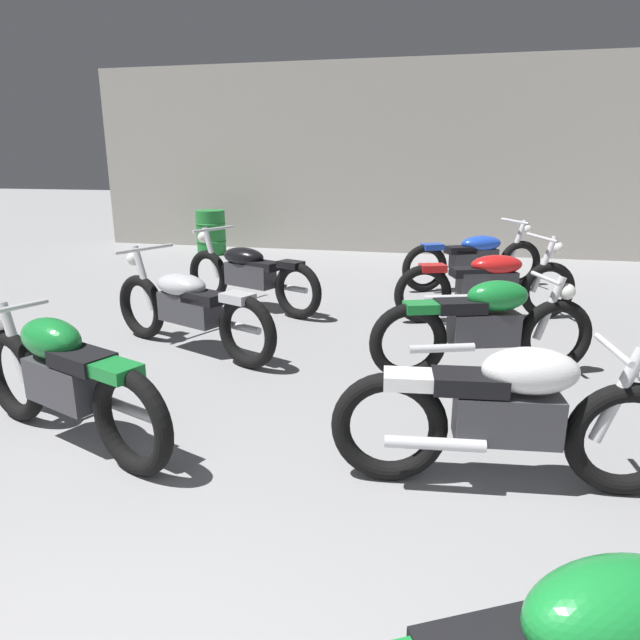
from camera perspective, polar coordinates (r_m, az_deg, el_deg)
back_wall at (r=11.48m, az=8.44°, el=15.66°), size 12.70×0.24×3.60m
motorcycle_left_row_1 at (r=4.03m, az=-24.25°, el=-5.36°), size 1.88×0.82×0.88m
motorcycle_left_row_2 at (r=5.60m, az=-13.03°, el=1.32°), size 2.04×1.04×0.97m
motorcycle_left_row_3 at (r=7.10m, az=-7.09°, el=4.66°), size 2.04×1.03×0.97m
motorcycle_right_row_1 at (r=3.37m, az=18.42°, el=-8.86°), size 1.97×0.54×0.88m
motorcycle_right_row_2 at (r=5.01m, az=16.20°, el=-0.54°), size 1.89×0.78×0.88m
motorcycle_right_row_3 at (r=6.81m, az=16.48°, el=3.64°), size 2.07×0.96×0.97m
motorcycle_right_row_4 at (r=8.46m, az=15.24°, el=6.04°), size 1.98×1.13×0.97m
oil_drum at (r=11.43m, az=-10.87°, el=8.63°), size 0.59×0.59×0.85m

